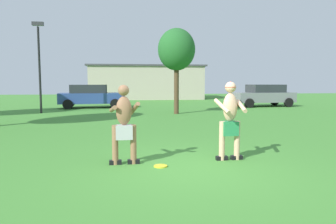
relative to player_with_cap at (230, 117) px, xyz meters
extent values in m
plane|color=#428433|center=(-0.96, -0.61, -0.98)|extent=(80.00, 80.00, 0.00)
cube|color=black|center=(0.18, 0.01, -0.93)|extent=(0.26, 0.12, 0.09)
cylinder|color=#E0AD89|center=(0.18, 0.01, -0.54)|extent=(0.13, 0.13, 0.87)
cube|color=black|center=(-0.18, 0.00, -0.93)|extent=(0.26, 0.12, 0.09)
cylinder|color=#E0AD89|center=(-0.18, 0.00, -0.54)|extent=(0.13, 0.13, 0.87)
cube|color=#28844C|center=(0.00, 0.01, -0.26)|extent=(0.35, 0.25, 0.31)
ellipsoid|color=#E0AD89|center=(0.00, 0.01, 0.21)|extent=(0.34, 0.23, 0.63)
cylinder|color=#E0AD89|center=(0.23, -0.08, 0.24)|extent=(0.13, 0.60, 0.26)
cylinder|color=#E0AD89|center=(-0.22, -0.10, 0.24)|extent=(0.23, 0.59, 0.31)
sphere|color=#E0AD89|center=(0.00, 0.01, 0.66)|extent=(0.24, 0.24, 0.24)
cone|color=red|center=(0.00, 0.01, 0.72)|extent=(0.26, 0.26, 0.13)
cube|color=black|center=(-2.53, -0.09, -0.93)|extent=(0.26, 0.12, 0.09)
cylinder|color=#936647|center=(-2.53, -0.09, -0.56)|extent=(0.13, 0.13, 0.84)
cube|color=black|center=(-2.14, -0.07, -0.93)|extent=(0.26, 0.12, 0.09)
cylinder|color=#936647|center=(-2.14, -0.07, -0.56)|extent=(0.13, 0.13, 0.84)
cube|color=#B7B7BC|center=(-2.34, -0.08, -0.29)|extent=(0.36, 0.25, 0.30)
ellipsoid|color=#936647|center=(-2.34, -0.08, 0.17)|extent=(0.34, 0.23, 0.61)
cylinder|color=#936647|center=(-2.57, 0.01, 0.20)|extent=(0.20, 0.59, 0.19)
cylinder|color=#936647|center=(-2.12, 0.03, 0.20)|extent=(0.25, 0.56, 0.33)
sphere|color=#936647|center=(-2.34, -0.08, 0.60)|extent=(0.23, 0.23, 0.23)
cylinder|color=yellow|center=(-1.59, -0.38, -0.96)|extent=(0.28, 0.28, 0.03)
cube|color=slate|center=(7.30, 14.71, -0.31)|extent=(4.45, 2.19, 0.70)
cube|color=#282D33|center=(7.50, 14.73, 0.32)|extent=(2.54, 1.80, 0.56)
cylinder|color=black|center=(5.88, 13.68, -0.66)|extent=(0.66, 0.28, 0.64)
cylinder|color=black|center=(5.72, 15.47, -0.66)|extent=(0.66, 0.28, 0.64)
cylinder|color=black|center=(8.88, 13.96, -0.66)|extent=(0.66, 0.28, 0.64)
cylinder|color=black|center=(8.71, 15.75, -0.66)|extent=(0.66, 0.28, 0.64)
cube|color=#2D478C|center=(-4.80, 14.96, -0.31)|extent=(4.46, 2.22, 0.70)
cube|color=#282D33|center=(-5.00, 14.94, 0.32)|extent=(2.56, 1.82, 0.56)
cylinder|color=black|center=(-3.40, 16.00, -0.66)|extent=(0.66, 0.28, 0.64)
cylinder|color=black|center=(-3.21, 14.21, -0.66)|extent=(0.66, 0.28, 0.64)
cylinder|color=black|center=(-6.39, 15.70, -0.66)|extent=(0.66, 0.28, 0.64)
cylinder|color=black|center=(-6.21, 13.91, -0.66)|extent=(0.66, 0.28, 0.64)
cylinder|color=black|center=(-7.21, 11.52, 1.42)|extent=(0.12, 0.12, 4.80)
cube|color=#333338|center=(-7.21, 11.52, 3.97)|extent=(0.60, 0.24, 0.20)
cube|color=#B2A893|center=(-0.51, 27.03, 0.69)|extent=(11.38, 6.85, 3.32)
cube|color=#3F3F44|center=(-0.51, 27.03, 2.43)|extent=(11.84, 7.12, 0.16)
cylinder|color=#4C3823|center=(0.33, 10.30, 0.39)|extent=(0.27, 0.27, 2.73)
ellipsoid|color=#236028|center=(0.33, 10.30, 2.55)|extent=(2.03, 2.03, 2.28)
camera|label=1|loc=(-2.20, -6.62, 0.76)|focal=33.11mm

